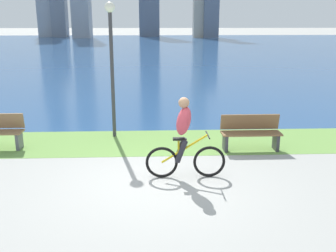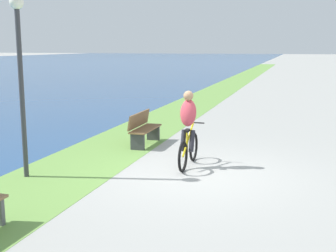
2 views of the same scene
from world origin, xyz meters
name	(u,v)px [view 1 (image 1 of 2)]	position (x,y,z in m)	size (l,w,h in m)	color
ground_plane	(157,184)	(0.00, 0.00, 0.00)	(300.00, 300.00, 0.00)	#9E9E99
grass_strip_bayside	(156,142)	(0.00, 2.73, 0.00)	(120.00, 2.26, 0.01)	#6B9947
bay_water_surface	(151,47)	(0.00, 40.28, 0.00)	(300.00, 72.84, 0.00)	navy
cyclist_lead	(184,139)	(0.56, 0.31, 0.84)	(1.68, 0.52, 1.72)	black
bench_far_along_path	(251,133)	(2.40, 2.03, 0.45)	(1.50, 0.47, 0.90)	brown
lamppost_tall	(111,50)	(-1.16, 3.35, 2.42)	(0.28, 0.28, 3.67)	#38383D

